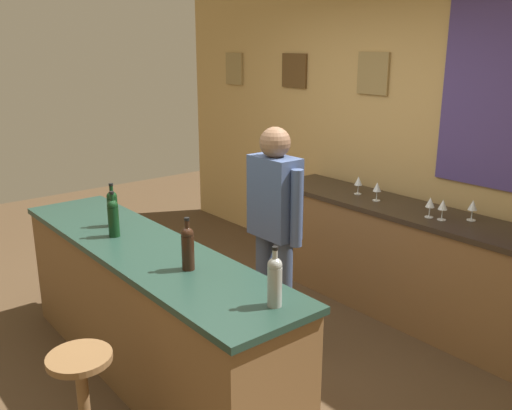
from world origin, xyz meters
name	(u,v)px	position (x,y,z in m)	size (l,w,h in m)	color
ground_plane	(201,354)	(0.00, 0.00, 0.00)	(10.00, 10.00, 0.00)	#4C3823
back_wall	(393,131)	(0.02, 2.03, 1.42)	(6.00, 0.09, 2.80)	tan
bar_counter	(148,312)	(0.00, -0.40, 0.46)	(2.63, 0.60, 0.92)	brown
side_counter	(394,258)	(0.40, 1.65, 0.45)	(2.43, 0.56, 0.90)	brown
bartender	(274,225)	(0.24, 0.47, 0.94)	(0.52, 0.21, 1.62)	#384766
bar_stool	(83,394)	(0.57, -1.08, 0.46)	(0.32, 0.32, 0.68)	brown
wine_bottle_a	(113,207)	(-0.50, -0.37, 1.06)	(0.07, 0.07, 0.31)	black
wine_bottle_b	(113,217)	(-0.29, -0.46, 1.06)	(0.07, 0.07, 0.31)	black
wine_bottle_c	(188,247)	(0.49, -0.38, 1.06)	(0.07, 0.07, 0.31)	black
wine_bottle_d	(275,280)	(1.14, -0.30, 1.06)	(0.07, 0.07, 0.31)	#999E99
wine_glass_a	(358,182)	(-0.03, 1.67, 1.01)	(0.07, 0.07, 0.16)	silver
wine_glass_b	(377,188)	(0.20, 1.63, 1.01)	(0.07, 0.07, 0.16)	silver
wine_glass_c	(430,203)	(0.74, 1.57, 1.01)	(0.07, 0.07, 0.16)	silver
wine_glass_d	(443,205)	(0.84, 1.58, 1.01)	(0.07, 0.07, 0.16)	silver
wine_glass_e	(473,206)	(0.98, 1.74, 1.01)	(0.07, 0.07, 0.16)	silver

